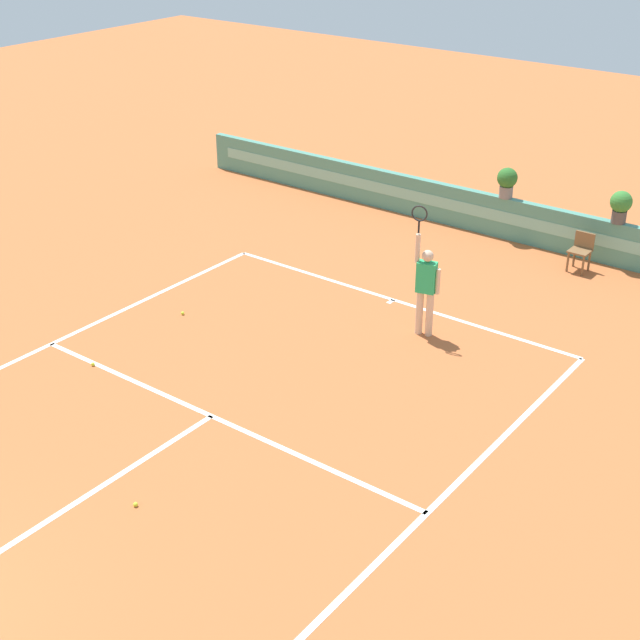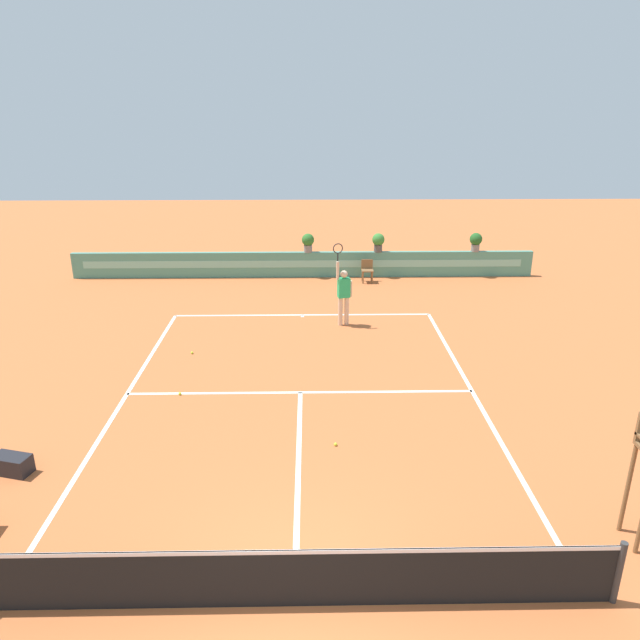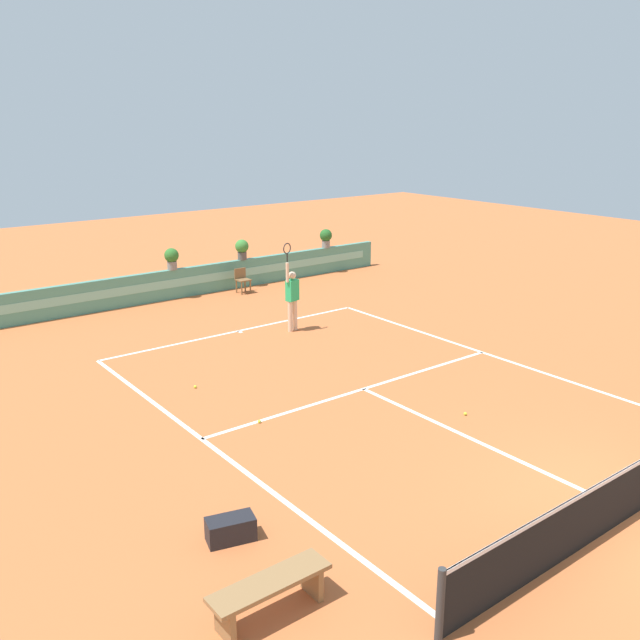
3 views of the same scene
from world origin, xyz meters
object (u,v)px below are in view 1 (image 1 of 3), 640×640
at_px(potted_plant_centre, 507,181).
at_px(ball_kid_chair, 581,250).
at_px(tennis_player, 426,284).
at_px(potted_plant_right, 621,205).
at_px(tennis_ball_by_sideline, 93,364).
at_px(tennis_ball_mid_court, 136,504).
at_px(tennis_ball_near_baseline, 183,313).

bearing_deg(potted_plant_centre, ball_kid_chair, -17.96).
relative_size(tennis_player, potted_plant_right, 3.57).
bearing_deg(potted_plant_right, tennis_ball_by_sideline, -119.80).
distance_m(tennis_ball_mid_court, potted_plant_right, 12.61).
bearing_deg(potted_plant_centre, tennis_ball_by_sideline, -106.77).
xyz_separation_m(ball_kid_chair, tennis_ball_near_baseline, (-5.45, -6.88, -0.44)).
relative_size(tennis_player, tennis_ball_mid_court, 38.01).
bearing_deg(tennis_ball_near_baseline, tennis_ball_mid_court, -51.65).
height_order(tennis_player, tennis_ball_mid_court, tennis_player).
bearing_deg(potted_plant_right, ball_kid_chair, -122.83).
height_order(tennis_ball_near_baseline, potted_plant_right, potted_plant_right).
distance_m(tennis_player, potted_plant_centre, 5.54).
bearing_deg(ball_kid_chair, tennis_ball_by_sideline, -119.56).
bearing_deg(tennis_ball_near_baseline, potted_plant_centre, 67.27).
bearing_deg(potted_plant_right, tennis_ball_mid_court, -100.02).
height_order(tennis_ball_by_sideline, potted_plant_right, potted_plant_right).
relative_size(tennis_ball_near_baseline, potted_plant_centre, 0.09).
relative_size(ball_kid_chair, tennis_ball_by_sideline, 12.50).
relative_size(ball_kid_chair, tennis_ball_mid_court, 12.50).
relative_size(tennis_ball_near_baseline, tennis_ball_by_sideline, 1.00).
bearing_deg(tennis_ball_by_sideline, potted_plant_right, 60.20).
xyz_separation_m(tennis_player, tennis_ball_near_baseline, (-4.27, -2.20, -1.02)).
bearing_deg(tennis_ball_near_baseline, ball_kid_chair, 51.64).
bearing_deg(tennis_player, potted_plant_centre, 101.30).
bearing_deg(tennis_player, potted_plant_right, 73.10).
distance_m(tennis_ball_by_sideline, potted_plant_right, 11.67).
height_order(tennis_player, potted_plant_centre, tennis_player).
bearing_deg(tennis_ball_by_sideline, tennis_ball_mid_court, -32.52).
bearing_deg(tennis_ball_mid_court, ball_kid_chair, 81.63).
bearing_deg(potted_plant_centre, potted_plant_right, 0.00).
distance_m(tennis_ball_mid_court, potted_plant_centre, 12.43).
height_order(tennis_ball_mid_court, potted_plant_right, potted_plant_right).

